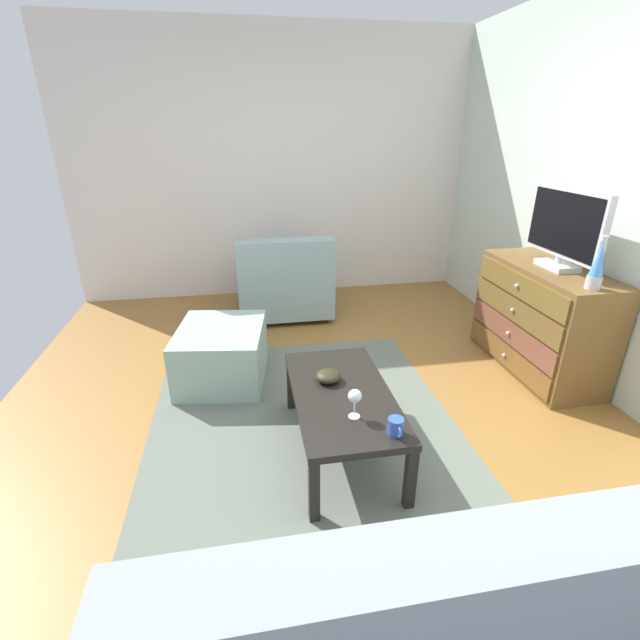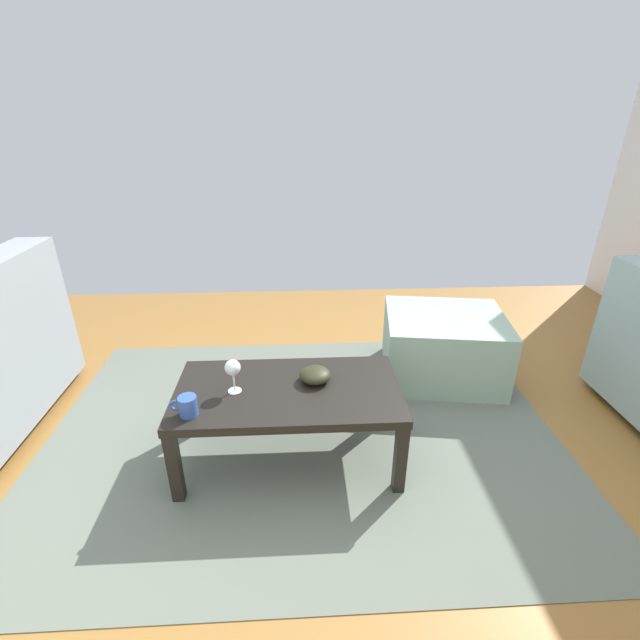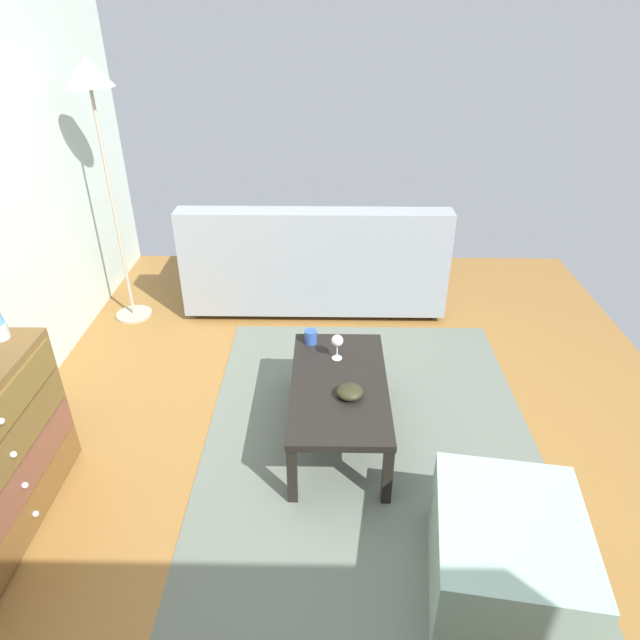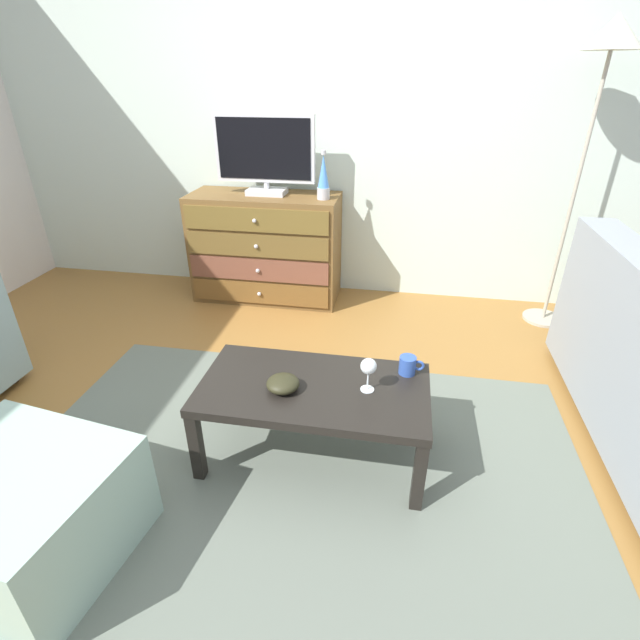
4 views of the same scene
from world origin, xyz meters
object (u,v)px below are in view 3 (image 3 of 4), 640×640
object	(u,v)px
mug	(311,336)
couch_large	(315,264)
ottoman	(506,555)
coffee_table	(339,389)
standing_lamp	(93,101)
wine_glass	(337,341)
bowl_decorative	(350,392)

from	to	relation	value
mug	couch_large	xyz separation A→B (m)	(1.27, 0.01, -0.09)
mug	ottoman	distance (m)	1.61
coffee_table	couch_large	distance (m)	1.68
couch_large	standing_lamp	xyz separation A→B (m)	(-0.27, 1.45, 1.29)
ottoman	coffee_table	bearing A→B (deg)	36.25
coffee_table	mug	world-z (taller)	mug
coffee_table	wine_glass	xyz separation A→B (m)	(0.23, 0.01, 0.16)
couch_large	standing_lamp	bearing A→B (deg)	100.49
mug	bowl_decorative	distance (m)	0.57
coffee_table	standing_lamp	size ratio (longest dim) A/B	0.53
coffee_table	standing_lamp	distance (m)	2.50
mug	bowl_decorative	world-z (taller)	mug
ottoman	standing_lamp	xyz separation A→B (m)	(2.34, 2.31, 1.42)
wine_glass	standing_lamp	size ratio (longest dim) A/B	0.08
wine_glass	bowl_decorative	world-z (taller)	wine_glass
standing_lamp	mug	bearing A→B (deg)	-124.37
couch_large	mug	bearing A→B (deg)	-179.71
couch_large	standing_lamp	size ratio (longest dim) A/B	1.07
mug	standing_lamp	world-z (taller)	standing_lamp
bowl_decorative	standing_lamp	size ratio (longest dim) A/B	0.08
standing_lamp	bowl_decorative	bearing A→B (deg)	-132.25
wine_glass	mug	xyz separation A→B (m)	(0.17, 0.16, -0.07)
coffee_table	couch_large	size ratio (longest dim) A/B	0.50
coffee_table	mug	distance (m)	0.45
wine_glass	mug	bearing A→B (deg)	43.05
ottoman	standing_lamp	size ratio (longest dim) A/B	0.37
wine_glass	standing_lamp	xyz separation A→B (m)	(1.17, 1.62, 1.12)
coffee_table	ottoman	xyz separation A→B (m)	(-0.94, -0.69, -0.14)
mug	couch_large	bearing A→B (deg)	0.29
mug	ottoman	world-z (taller)	mug
wine_glass	couch_large	bearing A→B (deg)	6.55
wine_glass	bowl_decorative	bearing A→B (deg)	-169.94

